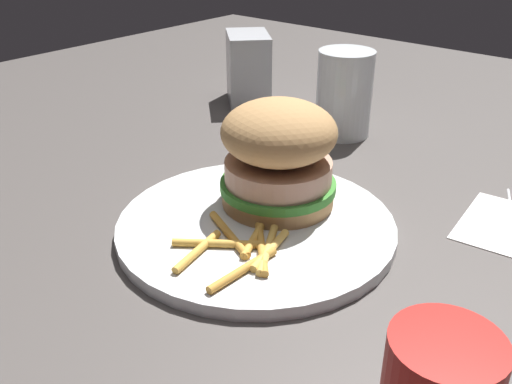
% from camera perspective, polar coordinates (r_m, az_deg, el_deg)
% --- Properties ---
extents(ground_plane, '(1.60, 1.60, 0.00)m').
position_cam_1_polar(ground_plane, '(0.53, 3.01, -4.17)').
color(ground_plane, '#47423F').
extents(plate, '(0.26, 0.26, 0.01)m').
position_cam_1_polar(plate, '(0.53, 0.00, -3.43)').
color(plate, silver).
rests_on(plate, ground_plane).
extents(sandwich, '(0.11, 0.11, 0.10)m').
position_cam_1_polar(sandwich, '(0.54, 2.29, 3.87)').
color(sandwich, tan).
rests_on(sandwich, plate).
extents(fries_pile, '(0.10, 0.11, 0.01)m').
position_cam_1_polar(fries_pile, '(0.48, -1.41, -5.62)').
color(fries_pile, gold).
rests_on(fries_pile, plate).
extents(drink_glass, '(0.07, 0.07, 0.11)m').
position_cam_1_polar(drink_glass, '(0.75, 8.85, 9.30)').
color(drink_glass, silver).
rests_on(drink_glass, ground_plane).
extents(napkin_dispenser, '(0.11, 0.11, 0.10)m').
position_cam_1_polar(napkin_dispenser, '(0.87, -0.79, 12.36)').
color(napkin_dispenser, '#B7BABF').
rests_on(napkin_dispenser, ground_plane).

